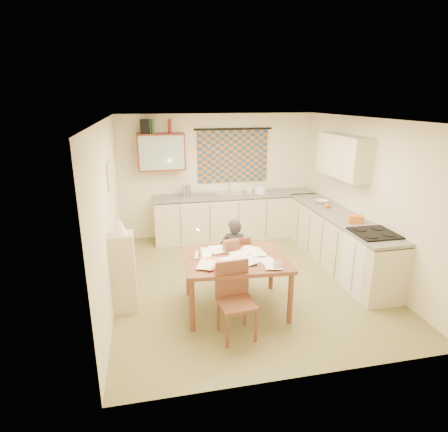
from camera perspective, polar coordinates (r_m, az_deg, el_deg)
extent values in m
cube|color=olive|center=(6.11, 3.31, -9.73)|extent=(4.00, 4.50, 0.02)
cube|color=white|center=(5.44, 3.78, 14.60)|extent=(4.00, 4.50, 0.02)
cube|color=#F2E9C3|center=(7.79, -0.89, 6.15)|extent=(4.00, 0.02, 2.50)
cube|color=#F2E9C3|center=(3.65, 13.01, -7.78)|extent=(4.00, 0.02, 2.50)
cube|color=#F2E9C3|center=(5.48, -17.19, 0.47)|extent=(0.02, 4.50, 2.50)
cube|color=#F2E9C3|center=(6.46, 21.00, 2.61)|extent=(0.02, 4.50, 2.50)
cube|color=navy|center=(7.74, 1.37, 9.08)|extent=(1.45, 0.03, 1.05)
cylinder|color=black|center=(7.66, 1.43, 13.14)|extent=(1.60, 0.04, 0.04)
cube|color=#5F2014|center=(7.39, -9.55, 9.62)|extent=(0.90, 0.34, 0.70)
cube|color=#99B2A5|center=(7.22, -9.48, 9.44)|extent=(0.84, 0.02, 0.64)
cube|color=beige|center=(6.72, 17.74, 8.71)|extent=(0.34, 1.30, 0.70)
cube|color=white|center=(5.76, -16.88, 5.92)|extent=(0.04, 0.50, 0.40)
cube|color=silver|center=(5.76, -16.63, 5.94)|extent=(0.01, 0.42, 0.32)
cube|color=beige|center=(7.76, 1.70, -0.16)|extent=(3.30, 0.60, 0.86)
cube|color=slate|center=(7.63, 1.73, 3.21)|extent=(3.30, 0.62, 0.04)
cube|color=beige|center=(6.74, 16.94, -3.71)|extent=(0.60, 2.95, 0.86)
cube|color=slate|center=(6.59, 17.30, 0.10)|extent=(0.62, 2.95, 0.04)
cube|color=white|center=(5.96, 21.43, -6.73)|extent=(0.61, 0.61, 0.91)
cube|color=black|center=(5.80, 21.94, -2.46)|extent=(0.58, 0.58, 0.03)
cube|color=silver|center=(7.62, 1.09, 3.03)|extent=(0.65, 0.58, 0.10)
cylinder|color=silver|center=(7.74, 0.83, 4.65)|extent=(0.04, 0.04, 0.28)
cube|color=silver|center=(7.50, -2.83, 3.34)|extent=(0.42, 0.39, 0.06)
cylinder|color=silver|center=(7.43, -5.79, 3.85)|extent=(0.20, 0.20, 0.24)
cylinder|color=white|center=(7.74, 5.55, 4.11)|extent=(0.26, 0.26, 0.16)
imported|color=white|center=(7.73, 3.84, 4.22)|extent=(0.15, 0.15, 0.19)
imported|color=white|center=(7.19, 14.61, 2.16)|extent=(0.37, 0.37, 0.06)
cube|color=orange|center=(6.19, 19.39, -0.43)|extent=(0.26, 0.22, 0.12)
sphere|color=orange|center=(6.88, 15.45, 1.58)|extent=(0.10, 0.10, 0.10)
cube|color=black|center=(7.33, -11.95, 13.21)|extent=(0.18, 0.21, 0.26)
cylinder|color=#195926|center=(7.33, -10.85, 13.27)|extent=(0.08, 0.08, 0.26)
cylinder|color=#5F2014|center=(7.35, -8.28, 13.41)|extent=(0.08, 0.08, 0.26)
cube|color=brown|center=(5.03, 1.85, -6.63)|extent=(1.44, 1.13, 0.05)
cube|color=brown|center=(5.73, 1.52, -6.97)|extent=(0.42, 0.42, 0.04)
cube|color=brown|center=(5.49, 2.13, -5.51)|extent=(0.38, 0.08, 0.42)
cube|color=brown|center=(4.58, 1.96, -13.19)|extent=(0.45, 0.45, 0.04)
cube|color=brown|center=(4.61, 1.20, -9.41)|extent=(0.42, 0.08, 0.46)
imported|color=black|center=(5.62, 1.50, -5.85)|extent=(0.51, 0.43, 1.11)
cube|color=beige|center=(5.24, -15.08, -8.30)|extent=(0.32, 0.30, 1.11)
cone|color=white|center=(5.00, -15.67, -1.42)|extent=(0.20, 0.20, 0.22)
cube|color=brown|center=(5.20, 1.08, -4.54)|extent=(0.24, 0.16, 0.16)
imported|color=white|center=(4.77, 8.09, -7.31)|extent=(0.12, 0.12, 0.09)
imported|color=maroon|center=(4.71, -3.09, -7.91)|extent=(0.33, 0.36, 0.02)
imported|color=orange|center=(4.89, -2.97, -6.93)|extent=(0.34, 0.37, 0.02)
cube|color=orange|center=(4.68, -1.13, -7.93)|extent=(0.14, 0.11, 0.04)
cube|color=black|center=(4.79, 4.27, -7.51)|extent=(0.13, 0.05, 0.02)
cylinder|color=silver|center=(4.99, -3.68, -5.44)|extent=(0.07, 0.07, 0.18)
cylinder|color=white|center=(4.88, -3.89, -3.43)|extent=(0.02, 0.02, 0.22)
sphere|color=#FFCC66|center=(4.85, -4.06, -2.07)|extent=(0.02, 0.02, 0.02)
cube|color=white|center=(5.00, 6.16, -6.55)|extent=(0.30, 0.35, 0.00)
cube|color=white|center=(5.18, 4.08, -5.61)|extent=(0.22, 0.31, 0.00)
cube|color=white|center=(4.85, -0.97, -7.18)|extent=(0.27, 0.33, 0.00)
cube|color=white|center=(5.11, -3.21, -5.89)|extent=(0.28, 0.34, 0.00)
cube|color=white|center=(5.20, -2.92, -5.44)|extent=(0.30, 0.35, 0.00)
cube|color=white|center=(5.00, 3.09, -6.38)|extent=(0.25, 0.32, 0.00)
cube|color=white|center=(4.99, 3.99, -6.44)|extent=(0.29, 0.35, 0.00)
cube|color=white|center=(5.26, 1.11, -5.08)|extent=(0.29, 0.34, 0.00)
cube|color=white|center=(4.90, 1.30, -6.81)|extent=(0.26, 0.33, 0.00)
cube|color=white|center=(5.25, -0.92, -5.10)|extent=(0.23, 0.31, 0.00)
cube|color=white|center=(4.91, 3.38, -6.78)|extent=(0.33, 0.36, 0.00)
cube|color=white|center=(4.82, 7.41, -7.36)|extent=(0.27, 0.33, 0.00)
cube|color=white|center=(5.01, 2.66, -6.22)|extent=(0.33, 0.36, 0.00)
cube|color=white|center=(5.23, 3.74, -5.17)|extent=(0.35, 0.36, 0.00)
cube|color=white|center=(5.16, 4.92, -5.48)|extent=(0.24, 0.32, 0.00)
cube|color=white|center=(4.77, -2.71, -7.41)|extent=(0.31, 0.35, 0.00)
cube|color=white|center=(5.02, 2.33, -6.04)|extent=(0.23, 0.31, 0.00)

